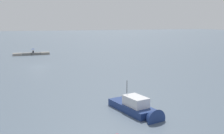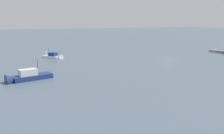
{
  "view_description": "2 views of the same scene",
  "coord_description": "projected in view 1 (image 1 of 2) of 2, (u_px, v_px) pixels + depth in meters",
  "views": [
    {
      "loc": [
        4.81,
        57.72,
        9.48
      ],
      "look_at": [
        -7.63,
        24.97,
        3.45
      ],
      "focal_mm": 41.76,
      "sensor_mm": 36.0,
      "label": 1
    },
    {
      "loc": [
        -45.4,
        38.07,
        9.29
      ],
      "look_at": [
        -7.06,
        18.96,
        0.84
      ],
      "focal_mm": 37.31,
      "sensor_mm": 36.0,
      "label": 2
    }
  ],
  "objects": [
    {
      "name": "ground_plane",
      "position": [
        38.0,
        67.0,
        56.47
      ],
      "size": [
        500.0,
        500.0,
        0.0
      ],
      "primitive_type": "plane",
      "color": "slate"
    },
    {
      "name": "seawall_pier",
      "position": [
        31.0,
        54.0,
        76.43
      ],
      "size": [
        10.36,
        1.88,
        0.69
      ],
      "color": "gray",
      "rests_on": "ground_plane"
    },
    {
      "name": "person_seated_dark_left",
      "position": [
        33.0,
        52.0,
        76.3
      ],
      "size": [
        0.4,
        0.61,
        0.73
      ],
      "rotation": [
        0.0,
        0.0,
        0.02
      ],
      "color": "#1E2333",
      "rests_on": "seawall_pier"
    },
    {
      "name": "umbrella_open_navy",
      "position": [
        33.0,
        49.0,
        76.28
      ],
      "size": [
        1.19,
        1.19,
        1.26
      ],
      "color": "black",
      "rests_on": "seawall_pier"
    },
    {
      "name": "motorboat_navy_mid",
      "position": [
        138.0,
        110.0,
        27.18
      ],
      "size": [
        3.51,
        7.44,
        4.02
      ],
      "rotation": [
        0.0,
        0.0,
        0.19
      ],
      "color": "navy",
      "rests_on": "ground_plane"
    }
  ]
}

